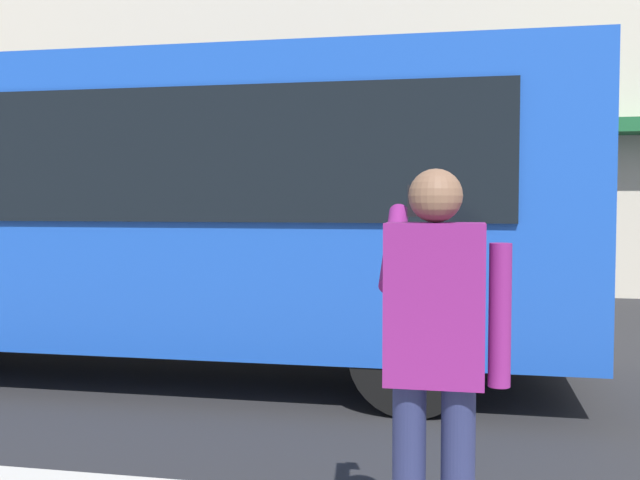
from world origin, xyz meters
The scene contains 3 objects.
ground_plane centered at (0.00, 0.00, 0.00)m, with size 60.00×60.00×0.00m, color #232326.
red_bus centered at (2.49, 0.38, 1.68)m, with size 9.05×2.54×3.08m.
pedestrian_photographer centered at (-0.83, 4.30, 1.14)m, with size 0.53×0.52×1.70m.
Camera 1 is at (-0.94, 7.32, 1.72)m, focal length 41.16 mm.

